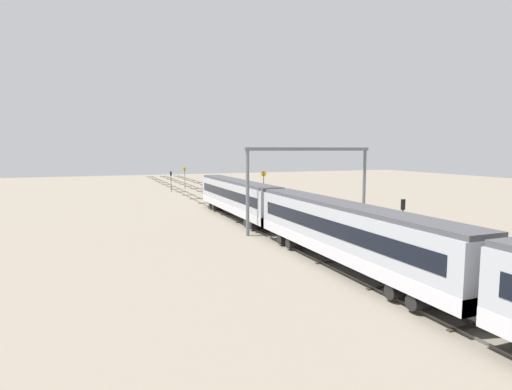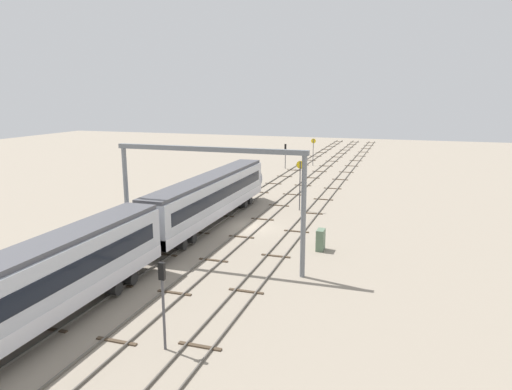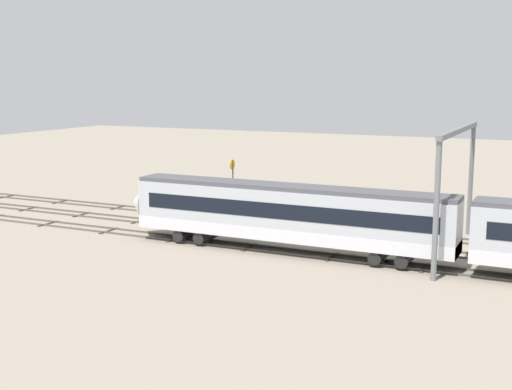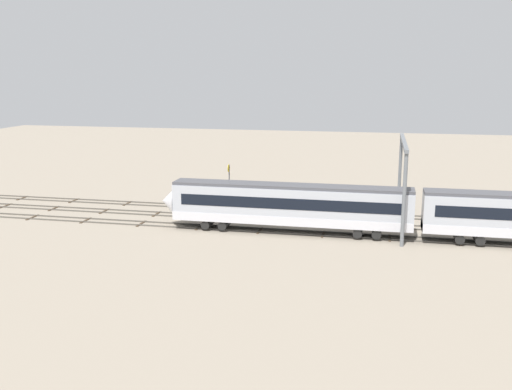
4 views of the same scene
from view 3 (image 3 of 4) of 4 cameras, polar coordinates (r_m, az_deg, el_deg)
name	(u,v)px [view 3 (image 3 of 4)]	position (r m, az deg, el deg)	size (l,w,h in m)	color
ground_plane	(311,240)	(53.45, 4.66, -3.77)	(197.77, 197.77, 0.00)	gray
track_near_foreground	(330,228)	(57.46, 6.23, -2.76)	(181.77, 2.40, 0.16)	#59544C
track_second_near	(311,239)	(53.43, 4.66, -3.70)	(181.77, 2.40, 0.16)	#59544C
track_with_train	(289,252)	(49.46, 2.83, -4.78)	(181.77, 2.40, 0.16)	#59544C
overhead_gantry	(457,164)	(49.78, 16.56, 2.51)	(0.40, 14.84, 9.09)	slate
speed_sign_mid_trackside	(233,183)	(58.62, -1.97, 1.02)	(0.14, 0.88, 5.61)	#4C4C51
relay_cabinet	(393,216)	(58.96, 11.45, -1.77)	(1.21, 0.62, 1.78)	#597259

